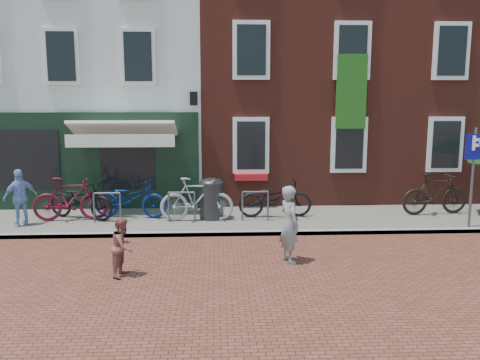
{
  "coord_description": "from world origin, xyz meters",
  "views": [
    {
      "loc": [
        -0.55,
        -12.22,
        3.47
      ],
      "look_at": [
        0.03,
        0.07,
        1.42
      ],
      "focal_mm": 37.75,
      "sensor_mm": 36.0,
      "label": 1
    }
  ],
  "objects_px": {
    "woman": "(289,224)",
    "bicycle_2": "(130,198)",
    "litter_bin": "(211,196)",
    "boy": "(123,247)",
    "bicycle_4": "(275,198)",
    "cafe_person": "(21,197)",
    "bicycle_5": "(435,194)",
    "bicycle_0": "(81,200)",
    "parking_sign": "(474,162)",
    "bicycle_3": "(197,199)",
    "bicycle_1": "(70,199)"
  },
  "relations": [
    {
      "from": "woman",
      "to": "bicycle_2",
      "type": "relative_size",
      "value": 0.79
    },
    {
      "from": "litter_bin",
      "to": "boy",
      "type": "distance_m",
      "value": 4.5
    },
    {
      "from": "litter_bin",
      "to": "bicycle_4",
      "type": "distance_m",
      "value": 1.8
    },
    {
      "from": "cafe_person",
      "to": "bicycle_5",
      "type": "relative_size",
      "value": 0.75
    },
    {
      "from": "woman",
      "to": "bicycle_0",
      "type": "bearing_deg",
      "value": 36.72
    },
    {
      "from": "boy",
      "to": "bicycle_4",
      "type": "xyz_separation_m",
      "value": [
        3.47,
        4.29,
        0.06
      ]
    },
    {
      "from": "parking_sign",
      "to": "boy",
      "type": "xyz_separation_m",
      "value": [
        -8.4,
        -2.93,
        -1.22
      ]
    },
    {
      "from": "litter_bin",
      "to": "bicycle_2",
      "type": "height_order",
      "value": "litter_bin"
    },
    {
      "from": "cafe_person",
      "to": "litter_bin",
      "type": "bearing_deg",
      "value": 145.84
    },
    {
      "from": "parking_sign",
      "to": "cafe_person",
      "type": "height_order",
      "value": "parking_sign"
    },
    {
      "from": "litter_bin",
      "to": "bicycle_5",
      "type": "bearing_deg",
      "value": 1.76
    },
    {
      "from": "woman",
      "to": "bicycle_3",
      "type": "relative_size",
      "value": 0.82
    },
    {
      "from": "bicycle_4",
      "to": "parking_sign",
      "type": "bearing_deg",
      "value": -106.6
    },
    {
      "from": "bicycle_0",
      "to": "bicycle_5",
      "type": "xyz_separation_m",
      "value": [
        10.03,
        0.05,
        0.06
      ]
    },
    {
      "from": "litter_bin",
      "to": "woman",
      "type": "distance_m",
      "value": 3.88
    },
    {
      "from": "cafe_person",
      "to": "bicycle_0",
      "type": "xyz_separation_m",
      "value": [
        1.38,
        0.64,
        -0.21
      ]
    },
    {
      "from": "litter_bin",
      "to": "woman",
      "type": "xyz_separation_m",
      "value": [
        1.67,
        -3.5,
        0.09
      ]
    },
    {
      "from": "boy",
      "to": "bicycle_1",
      "type": "relative_size",
      "value": 0.58
    },
    {
      "from": "bicycle_1",
      "to": "bicycle_4",
      "type": "distance_m",
      "value": 5.64
    },
    {
      "from": "bicycle_3",
      "to": "bicycle_0",
      "type": "bearing_deg",
      "value": 82.62
    },
    {
      "from": "cafe_person",
      "to": "bicycle_0",
      "type": "relative_size",
      "value": 0.73
    },
    {
      "from": "litter_bin",
      "to": "bicycle_2",
      "type": "bearing_deg",
      "value": 173.93
    },
    {
      "from": "litter_bin",
      "to": "bicycle_3",
      "type": "relative_size",
      "value": 0.61
    },
    {
      "from": "cafe_person",
      "to": "bicycle_5",
      "type": "distance_m",
      "value": 11.43
    },
    {
      "from": "parking_sign",
      "to": "woman",
      "type": "relative_size",
      "value": 1.58
    },
    {
      "from": "woman",
      "to": "bicycle_4",
      "type": "xyz_separation_m",
      "value": [
        0.13,
        3.62,
        -0.18
      ]
    },
    {
      "from": "bicycle_2",
      "to": "bicycle_5",
      "type": "distance_m",
      "value": 8.69
    },
    {
      "from": "woman",
      "to": "bicycle_1",
      "type": "relative_size",
      "value": 0.82
    },
    {
      "from": "cafe_person",
      "to": "boy",
      "type": "bearing_deg",
      "value": 92.26
    },
    {
      "from": "cafe_person",
      "to": "bicycle_2",
      "type": "xyz_separation_m",
      "value": [
        2.73,
        0.74,
        -0.21
      ]
    },
    {
      "from": "cafe_person",
      "to": "bicycle_4",
      "type": "height_order",
      "value": "cafe_person"
    },
    {
      "from": "parking_sign",
      "to": "bicycle_5",
      "type": "distance_m",
      "value": 1.83
    },
    {
      "from": "parking_sign",
      "to": "bicycle_5",
      "type": "height_order",
      "value": "parking_sign"
    },
    {
      "from": "bicycle_0",
      "to": "bicycle_5",
      "type": "relative_size",
      "value": 1.03
    },
    {
      "from": "bicycle_2",
      "to": "bicycle_3",
      "type": "xyz_separation_m",
      "value": [
        1.88,
        -0.49,
        0.06
      ]
    },
    {
      "from": "boy",
      "to": "bicycle_3",
      "type": "distance_m",
      "value": 4.13
    },
    {
      "from": "bicycle_2",
      "to": "bicycle_4",
      "type": "xyz_separation_m",
      "value": [
        4.06,
        -0.12,
        0.0
      ]
    },
    {
      "from": "litter_bin",
      "to": "bicycle_3",
      "type": "height_order",
      "value": "litter_bin"
    },
    {
      "from": "boy",
      "to": "bicycle_0",
      "type": "distance_m",
      "value": 4.73
    },
    {
      "from": "woman",
      "to": "bicycle_5",
      "type": "height_order",
      "value": "woman"
    },
    {
      "from": "bicycle_3",
      "to": "cafe_person",
      "type": "bearing_deg",
      "value": 92.6
    },
    {
      "from": "litter_bin",
      "to": "bicycle_0",
      "type": "height_order",
      "value": "litter_bin"
    },
    {
      "from": "cafe_person",
      "to": "bicycle_0",
      "type": "distance_m",
      "value": 1.54
    },
    {
      "from": "woman",
      "to": "bicycle_5",
      "type": "distance_m",
      "value": 6.02
    },
    {
      "from": "cafe_person",
      "to": "bicycle_4",
      "type": "distance_m",
      "value": 6.82
    },
    {
      "from": "parking_sign",
      "to": "bicycle_0",
      "type": "height_order",
      "value": "parking_sign"
    },
    {
      "from": "boy",
      "to": "bicycle_0",
      "type": "xyz_separation_m",
      "value": [
        -1.93,
        4.31,
        0.06
      ]
    },
    {
      "from": "bicycle_3",
      "to": "bicycle_4",
      "type": "height_order",
      "value": "bicycle_3"
    },
    {
      "from": "boy",
      "to": "bicycle_1",
      "type": "height_order",
      "value": "bicycle_1"
    },
    {
      "from": "bicycle_3",
      "to": "litter_bin",
      "type": "bearing_deg",
      "value": -58.74
    }
  ]
}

